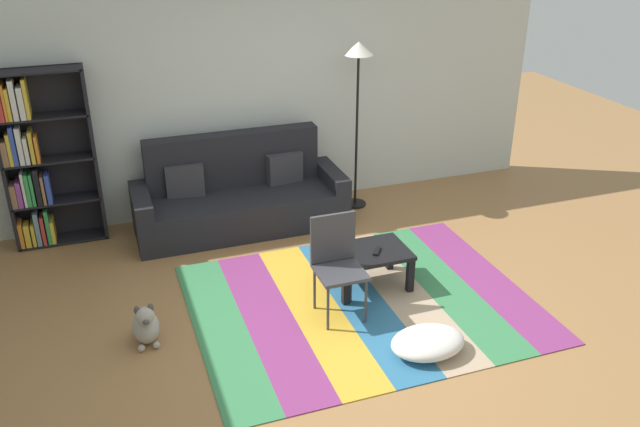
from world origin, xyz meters
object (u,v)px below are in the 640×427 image
(bookshelf, at_px, (38,162))
(pouf, at_px, (428,342))
(dog, at_px, (146,325))
(coffee_table, at_px, (369,257))
(tv_remote, at_px, (377,251))
(couch, at_px, (239,197))
(folding_chair, at_px, (337,258))
(standing_lamp, at_px, (358,71))

(bookshelf, distance_m, pouf, 4.22)
(bookshelf, distance_m, dog, 2.37)
(coffee_table, bearing_deg, dog, -174.50)
(coffee_table, height_order, pouf, coffee_table)
(tv_remote, bearing_deg, bookshelf, -178.97)
(couch, relative_size, tv_remote, 15.07)
(pouf, bearing_deg, tv_remote, 89.41)
(folding_chair, bearing_deg, coffee_table, 62.91)
(bookshelf, height_order, coffee_table, bookshelf)
(bookshelf, height_order, dog, bookshelf)
(bookshelf, height_order, folding_chair, bookshelf)
(couch, relative_size, standing_lamp, 1.19)
(pouf, xyz_separation_m, standing_lamp, (0.53, 2.83, 1.49))
(coffee_table, height_order, dog, dog)
(pouf, distance_m, dog, 2.27)
(bookshelf, xyz_separation_m, dog, (0.74, -2.13, -0.74))
(standing_lamp, distance_m, folding_chair, 2.49)
(dog, relative_size, tv_remote, 2.65)
(coffee_table, relative_size, pouf, 1.17)
(coffee_table, relative_size, standing_lamp, 0.37)
(dog, bearing_deg, tv_remote, 3.97)
(couch, xyz_separation_m, folding_chair, (0.40, -1.94, 0.20))
(couch, distance_m, standing_lamp, 1.88)
(couch, height_order, tv_remote, couch)
(folding_chair, bearing_deg, standing_lamp, 92.96)
(couch, bearing_deg, dog, -123.40)
(couch, bearing_deg, coffee_table, -63.29)
(bookshelf, bearing_deg, dog, -70.82)
(pouf, bearing_deg, couch, 107.58)
(couch, distance_m, dog, 2.22)
(coffee_table, distance_m, folding_chair, 0.56)
(couch, xyz_separation_m, bookshelf, (-1.96, 0.28, 0.56))
(coffee_table, bearing_deg, bookshelf, 145.29)
(bookshelf, distance_m, coffee_table, 3.44)
(folding_chair, bearing_deg, pouf, -30.33)
(pouf, xyz_separation_m, tv_remote, (0.01, 1.04, 0.28))
(pouf, xyz_separation_m, folding_chair, (-0.47, 0.81, 0.43))
(coffee_table, xyz_separation_m, tv_remote, (0.05, -0.05, 0.08))
(dog, relative_size, folding_chair, 0.44)
(standing_lamp, bearing_deg, tv_remote, -106.27)
(coffee_table, bearing_deg, standing_lamp, 71.75)
(standing_lamp, distance_m, tv_remote, 2.21)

